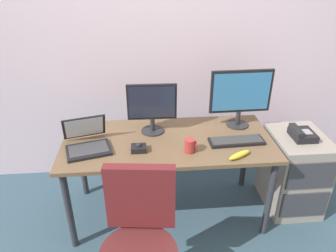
{
  "coord_description": "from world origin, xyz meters",
  "views": [
    {
      "loc": [
        -0.18,
        -2.09,
        1.96
      ],
      "look_at": [
        0.0,
        0.0,
        0.84
      ],
      "focal_mm": 34.14,
      "sensor_mm": 36.0,
      "label": 1
    }
  ],
  "objects_px": {
    "desk_phone": "(302,134)",
    "monitor_main": "(241,95)",
    "file_cabinet": "(293,171)",
    "laptop": "(87,141)",
    "keyboard": "(236,141)",
    "monitor_side": "(152,106)",
    "trackball_mouse": "(139,148)",
    "coffee_mug": "(190,146)",
    "banana": "(240,155)"
  },
  "relations": [
    {
      "from": "coffee_mug",
      "to": "banana",
      "type": "height_order",
      "value": "coffee_mug"
    },
    {
      "from": "laptop",
      "to": "trackball_mouse",
      "type": "bearing_deg",
      "value": -11.7
    },
    {
      "from": "file_cabinet",
      "to": "banana",
      "type": "distance_m",
      "value": 0.78
    },
    {
      "from": "laptop",
      "to": "banana",
      "type": "bearing_deg",
      "value": -11.83
    },
    {
      "from": "desk_phone",
      "to": "keyboard",
      "type": "bearing_deg",
      "value": -171.21
    },
    {
      "from": "file_cabinet",
      "to": "monitor_main",
      "type": "height_order",
      "value": "monitor_main"
    },
    {
      "from": "file_cabinet",
      "to": "laptop",
      "type": "distance_m",
      "value": 1.72
    },
    {
      "from": "monitor_side",
      "to": "file_cabinet",
      "type": "bearing_deg",
      "value": -6.01
    },
    {
      "from": "laptop",
      "to": "coffee_mug",
      "type": "bearing_deg",
      "value": -9.27
    },
    {
      "from": "monitor_main",
      "to": "banana",
      "type": "height_order",
      "value": "monitor_main"
    },
    {
      "from": "file_cabinet",
      "to": "coffee_mug",
      "type": "height_order",
      "value": "coffee_mug"
    },
    {
      "from": "file_cabinet",
      "to": "laptop",
      "type": "relative_size",
      "value": 1.76
    },
    {
      "from": "desk_phone",
      "to": "monitor_main",
      "type": "distance_m",
      "value": 0.58
    },
    {
      "from": "coffee_mug",
      "to": "monitor_main",
      "type": "bearing_deg",
      "value": 38.96
    },
    {
      "from": "desk_phone",
      "to": "laptop",
      "type": "height_order",
      "value": "laptop"
    },
    {
      "from": "desk_phone",
      "to": "coffee_mug",
      "type": "distance_m",
      "value": 0.94
    },
    {
      "from": "monitor_main",
      "to": "monitor_side",
      "type": "distance_m",
      "value": 0.71
    },
    {
      "from": "coffee_mug",
      "to": "banana",
      "type": "xyz_separation_m",
      "value": [
        0.33,
        -0.1,
        -0.03
      ]
    },
    {
      "from": "keyboard",
      "to": "coffee_mug",
      "type": "distance_m",
      "value": 0.38
    },
    {
      "from": "keyboard",
      "to": "trackball_mouse",
      "type": "bearing_deg",
      "value": -176.07
    },
    {
      "from": "keyboard",
      "to": "desk_phone",
      "type": "bearing_deg",
      "value": 8.79
    },
    {
      "from": "banana",
      "to": "monitor_side",
      "type": "bearing_deg",
      "value": 144.14
    },
    {
      "from": "monitor_main",
      "to": "trackball_mouse",
      "type": "distance_m",
      "value": 0.91
    },
    {
      "from": "file_cabinet",
      "to": "coffee_mug",
      "type": "bearing_deg",
      "value": -168.11
    },
    {
      "from": "desk_phone",
      "to": "coffee_mug",
      "type": "height_order",
      "value": "coffee_mug"
    },
    {
      "from": "coffee_mug",
      "to": "banana",
      "type": "distance_m",
      "value": 0.35
    },
    {
      "from": "laptop",
      "to": "coffee_mug",
      "type": "relative_size",
      "value": 3.83
    },
    {
      "from": "trackball_mouse",
      "to": "coffee_mug",
      "type": "height_order",
      "value": "coffee_mug"
    },
    {
      "from": "laptop",
      "to": "trackball_mouse",
      "type": "distance_m",
      "value": 0.38
    },
    {
      "from": "laptop",
      "to": "desk_phone",
      "type": "bearing_deg",
      "value": 2.02
    },
    {
      "from": "monitor_side",
      "to": "laptop",
      "type": "height_order",
      "value": "monitor_side"
    },
    {
      "from": "monitor_main",
      "to": "banana",
      "type": "distance_m",
      "value": 0.55
    },
    {
      "from": "coffee_mug",
      "to": "laptop",
      "type": "bearing_deg",
      "value": 170.73
    },
    {
      "from": "file_cabinet",
      "to": "trackball_mouse",
      "type": "distance_m",
      "value": 1.36
    },
    {
      "from": "laptop",
      "to": "trackball_mouse",
      "type": "xyz_separation_m",
      "value": [
        0.37,
        -0.08,
        -0.03
      ]
    },
    {
      "from": "trackball_mouse",
      "to": "banana",
      "type": "relative_size",
      "value": 0.58
    },
    {
      "from": "monitor_side",
      "to": "trackball_mouse",
      "type": "distance_m",
      "value": 0.36
    },
    {
      "from": "file_cabinet",
      "to": "keyboard",
      "type": "distance_m",
      "value": 0.69
    },
    {
      "from": "trackball_mouse",
      "to": "banana",
      "type": "height_order",
      "value": "trackball_mouse"
    },
    {
      "from": "file_cabinet",
      "to": "keyboard",
      "type": "relative_size",
      "value": 1.64
    },
    {
      "from": "trackball_mouse",
      "to": "monitor_side",
      "type": "bearing_deg",
      "value": 68.02
    },
    {
      "from": "monitor_main",
      "to": "keyboard",
      "type": "xyz_separation_m",
      "value": [
        -0.08,
        -0.27,
        -0.26
      ]
    },
    {
      "from": "desk_phone",
      "to": "file_cabinet",
      "type": "bearing_deg",
      "value": 63.22
    },
    {
      "from": "laptop",
      "to": "coffee_mug",
      "type": "distance_m",
      "value": 0.75
    },
    {
      "from": "desk_phone",
      "to": "keyboard",
      "type": "distance_m",
      "value": 0.56
    },
    {
      "from": "monitor_side",
      "to": "laptop",
      "type": "relative_size",
      "value": 1.04
    },
    {
      "from": "monitor_main",
      "to": "keyboard",
      "type": "bearing_deg",
      "value": -107.35
    },
    {
      "from": "coffee_mug",
      "to": "banana",
      "type": "bearing_deg",
      "value": -17.34
    },
    {
      "from": "monitor_side",
      "to": "coffee_mug",
      "type": "bearing_deg",
      "value": -51.58
    },
    {
      "from": "monitor_main",
      "to": "laptop",
      "type": "height_order",
      "value": "monitor_main"
    }
  ]
}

